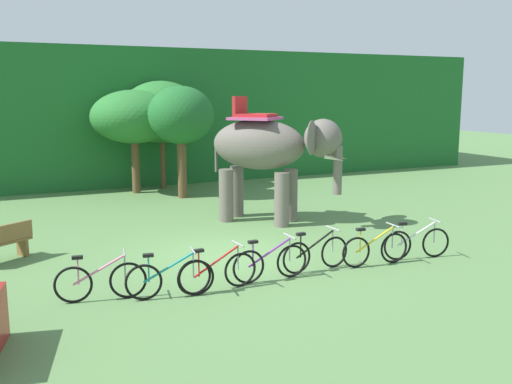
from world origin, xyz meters
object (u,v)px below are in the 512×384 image
Objects in this scene: bike_yellow at (375,249)px; wooden_bench at (1,242)px; bike_pink at (101,281)px; bike_black at (316,254)px; bike_teal at (170,278)px; tree_left at (161,112)px; bike_white at (417,243)px; bike_red at (217,272)px; elephant at (269,150)px; tree_center_left at (134,117)px; bike_purple at (270,263)px; tree_far_left at (181,116)px.

bike_yellow reaches higher than wooden_bench.
bike_black is (4.63, -0.11, 0.00)m from bike_pink.
bike_pink is at bearing 161.53° from bike_teal.
bike_teal is (-3.44, -12.57, -2.72)m from tree_left.
bike_white is (7.26, -0.33, 0.00)m from bike_pink.
wooden_bench is at bearing 134.49° from bike_red.
bike_pink is (-5.81, -4.65, -1.82)m from elephant.
bike_teal is at bearing -179.28° from bike_yellow.
tree_center_left is 12.22m from bike_pink.
bike_red is 1.23m from bike_purple.
bike_teal and bike_white have the same top height.
tree_center_left is 12.68m from bike_white.
elephant reaches higher than bike_black.
bike_purple is 1.22m from bike_black.
tree_center_left is 2.70× the size of wooden_bench.
bike_yellow is at bearing -77.24° from tree_center_left.
bike_pink is at bearing 177.41° from bike_white.
tree_far_left is 2.42× the size of bike_purple.
tree_center_left reaches higher than elephant.
bike_teal is at bearing -132.21° from elephant.
bike_black is 1.44m from bike_yellow.
tree_center_left is 12.21m from bike_red.
elephant is 7.74m from wooden_bench.
bike_pink is (-4.66, -12.16, -2.72)m from tree_left.
tree_center_left is 12.38m from bike_yellow.
tree_center_left is 7.27m from elephant.
bike_purple is (-1.24, -12.45, -2.72)m from tree_left.
tree_far_left reaches higher than bike_red.
elephant is 2.55× the size of wooden_bench.
tree_far_left is at bearing 102.51° from elephant.
bike_pink is at bearing -110.97° from tree_left.
bike_pink is 1.29m from bike_teal.
wooden_bench is (-6.34, -6.20, -2.56)m from tree_far_left.
tree_far_left is 2.42× the size of bike_red.
elephant is at bearing -81.27° from tree_left.
bike_white is at bearing -73.79° from elephant.
bike_yellow is 1.21m from bike_white.
elephant is 5.32m from bike_yellow.
bike_pink is 7.27m from bike_white.
tree_left is (1.29, 0.70, 0.15)m from tree_center_left.
tree_left is 2.55× the size of bike_red.
bike_yellow is (1.39, -12.51, -2.72)m from tree_left.
tree_left is 13.30m from bike_pink.
elephant is 5.23m from bike_black.
bike_white is 1.14× the size of wooden_bench.
bike_yellow is 8.59m from wooden_bench.
tree_center_left reaches higher than bike_black.
tree_center_left is at bearing 96.17° from bike_black.
bike_white is (5.07, 0.09, 0.00)m from bike_red.
tree_center_left is 1.06× the size of elephant.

